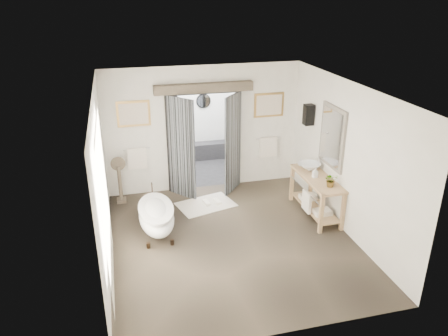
# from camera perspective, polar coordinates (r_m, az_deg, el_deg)

# --- Properties ---
(ground_plane) EXTENTS (5.00, 5.00, 0.00)m
(ground_plane) POSITION_cam_1_polar(r_m,az_deg,el_deg) (8.42, 1.01, -9.41)
(ground_plane) COLOR brown
(room_shell) EXTENTS (4.52, 5.02, 2.91)m
(room_shell) POSITION_cam_1_polar(r_m,az_deg,el_deg) (7.49, 1.06, 2.23)
(room_shell) COLOR white
(room_shell) RESTS_ON ground_plane
(shower_room) EXTENTS (2.22, 2.01, 2.51)m
(shower_room) POSITION_cam_1_polar(r_m,az_deg,el_deg) (11.60, -4.10, 4.71)
(shower_room) COLOR black
(shower_room) RESTS_ON ground_plane
(back_wall_dressing) EXTENTS (3.82, 0.72, 2.52)m
(back_wall_dressing) POSITION_cam_1_polar(r_m,az_deg,el_deg) (9.83, -2.45, 5.44)
(back_wall_dressing) COLOR black
(back_wall_dressing) RESTS_ON ground_plane
(clawfoot_tub) EXTENTS (0.67, 1.51, 0.74)m
(clawfoot_tub) POSITION_cam_1_polar(r_m,az_deg,el_deg) (8.61, -8.83, -6.17)
(clawfoot_tub) COLOR #362519
(clawfoot_tub) RESTS_ON ground_plane
(vanity) EXTENTS (0.57, 1.60, 0.85)m
(vanity) POSITION_cam_1_polar(r_m,az_deg,el_deg) (9.28, 11.83, -3.17)
(vanity) COLOR tan
(vanity) RESTS_ON ground_plane
(pedestal_mirror) EXTENTS (0.32, 0.21, 1.08)m
(pedestal_mirror) POSITION_cam_1_polar(r_m,az_deg,el_deg) (9.89, -13.44, -1.91)
(pedestal_mirror) COLOR brown
(pedestal_mirror) RESTS_ON ground_plane
(rug) EXTENTS (1.37, 1.08, 0.01)m
(rug) POSITION_cam_1_polar(r_m,az_deg,el_deg) (9.69, -2.38, -4.79)
(rug) COLOR beige
(rug) RESTS_ON ground_plane
(slippers) EXTENTS (0.39, 0.28, 0.05)m
(slippers) POSITION_cam_1_polar(r_m,az_deg,el_deg) (9.74, -1.61, -4.42)
(slippers) COLOR silver
(slippers) RESTS_ON rug
(basin) EXTENTS (0.59, 0.59, 0.16)m
(basin) POSITION_cam_1_polar(r_m,az_deg,el_deg) (9.45, 11.16, 0.18)
(basin) COLOR white
(basin) RESTS_ON vanity
(plant) EXTENTS (0.29, 0.27, 0.28)m
(plant) POSITION_cam_1_polar(r_m,az_deg,el_deg) (8.74, 13.81, -1.53)
(plant) COLOR gray
(plant) RESTS_ON vanity
(soap_bottle_a) EXTENTS (0.10, 0.10, 0.21)m
(soap_bottle_a) POSITION_cam_1_polar(r_m,az_deg,el_deg) (9.10, 11.82, -0.60)
(soap_bottle_a) COLOR gray
(soap_bottle_a) RESTS_ON vanity
(soap_bottle_b) EXTENTS (0.16, 0.16, 0.16)m
(soap_bottle_b) POSITION_cam_1_polar(r_m,az_deg,el_deg) (9.65, 10.01, 0.78)
(soap_bottle_b) COLOR gray
(soap_bottle_b) RESTS_ON vanity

